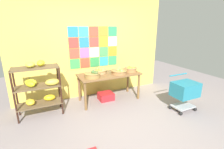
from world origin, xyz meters
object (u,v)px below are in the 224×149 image
at_px(fruit_basket_back_right, 131,69).
at_px(fruit_basket_right, 119,71).
at_px(shopping_cart, 185,91).
at_px(fruit_basket_centre, 100,71).
at_px(banana_shelf_unit, 38,85).
at_px(produce_crate_under_table, 106,96).
at_px(display_table, 109,77).
at_px(fruit_basket_left, 93,75).

distance_m(fruit_basket_back_right, fruit_basket_right, 0.37).
xyz_separation_m(fruit_basket_back_right, shopping_cart, (0.74, -1.18, -0.31)).
bearing_deg(fruit_basket_centre, banana_shelf_unit, -172.01).
bearing_deg(produce_crate_under_table, display_table, -27.36).
height_order(fruit_basket_left, fruit_basket_right, fruit_basket_left).
height_order(fruit_basket_back_right, produce_crate_under_table, fruit_basket_back_right).
distance_m(banana_shelf_unit, fruit_basket_left, 1.20).
bearing_deg(fruit_basket_right, shopping_cart, -45.57).
xyz_separation_m(banana_shelf_unit, fruit_basket_back_right, (2.27, -0.01, 0.10)).
relative_size(banana_shelf_unit, display_table, 0.77).
bearing_deg(shopping_cart, display_table, 138.70).
distance_m(display_table, fruit_basket_centre, 0.29).
xyz_separation_m(banana_shelf_unit, display_table, (1.68, 0.05, -0.06)).
relative_size(fruit_basket_back_right, produce_crate_under_table, 0.88).
bearing_deg(shopping_cart, fruit_basket_back_right, 123.78).
height_order(fruit_basket_left, produce_crate_under_table, fruit_basket_left).
bearing_deg(banana_shelf_unit, fruit_basket_right, -1.86).
xyz_separation_m(fruit_basket_left, fruit_basket_centre, (0.28, 0.27, -0.01)).
bearing_deg(banana_shelf_unit, shopping_cart, -21.57).
bearing_deg(fruit_basket_centre, fruit_basket_back_right, -15.55).
distance_m(fruit_basket_centre, produce_crate_under_table, 0.71).
relative_size(display_table, fruit_basket_right, 3.88).
bearing_deg(shopping_cart, fruit_basket_centre, 139.39).
bearing_deg(shopping_cart, banana_shelf_unit, 160.16).
bearing_deg(fruit_basket_left, shopping_cart, -31.72).
bearing_deg(fruit_basket_left, banana_shelf_unit, 176.79).
relative_size(banana_shelf_unit, fruit_basket_centre, 3.30).
distance_m(display_table, fruit_basket_left, 0.52).
height_order(banana_shelf_unit, fruit_basket_right, banana_shelf_unit).
xyz_separation_m(display_table, shopping_cart, (1.33, -1.24, -0.16)).
bearing_deg(fruit_basket_centre, shopping_cart, -42.35).
bearing_deg(shopping_cart, fruit_basket_right, 136.17).
relative_size(display_table, fruit_basket_left, 4.06).
distance_m(fruit_basket_back_right, fruit_basket_centre, 0.83).
bearing_deg(fruit_basket_left, fruit_basket_right, 0.42).
bearing_deg(produce_crate_under_table, fruit_basket_centre, 136.90).
xyz_separation_m(banana_shelf_unit, produce_crate_under_table, (1.59, 0.10, -0.60)).
xyz_separation_m(banana_shelf_unit, shopping_cart, (3.01, -1.19, -0.21)).
relative_size(produce_crate_under_table, shopping_cart, 0.47).
bearing_deg(fruit_basket_centre, fruit_basket_left, -136.02).
bearing_deg(display_table, shopping_cart, -43.04).
distance_m(fruit_basket_left, fruit_basket_back_right, 1.08).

